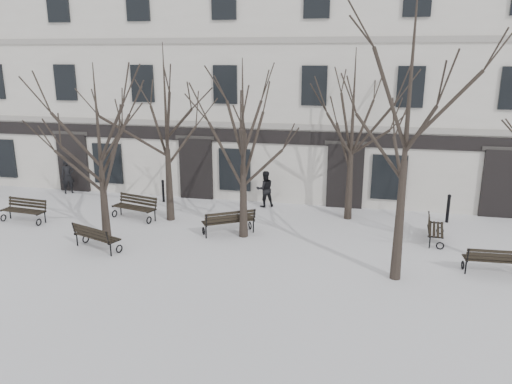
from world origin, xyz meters
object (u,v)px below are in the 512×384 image
(tree_1, at_px, (98,133))
(bench_0, at_px, (24,210))
(tree_2, at_px, (409,97))
(bench_4, at_px, (229,221))
(bench_3, at_px, (135,206))
(bench_2, at_px, (495,260))
(bench_1, at_px, (96,236))
(bench_5, at_px, (434,228))

(tree_1, bearing_deg, bench_0, 163.89)
(tree_2, height_order, bench_4, tree_2)
(bench_3, bearing_deg, bench_0, -147.47)
(bench_2, bearing_deg, bench_1, 0.55)
(bench_0, xyz_separation_m, bench_3, (4.30, 1.34, 0.02))
(tree_1, distance_m, bench_5, 12.65)
(bench_1, relative_size, bench_3, 0.95)
(bench_1, relative_size, bench_5, 1.08)
(bench_2, bearing_deg, bench_5, -63.86)
(tree_1, distance_m, tree_2, 10.50)
(bench_0, height_order, bench_1, bench_0)
(tree_2, distance_m, bench_4, 8.31)
(tree_2, bearing_deg, bench_4, 156.07)
(tree_2, distance_m, bench_5, 6.44)
(bench_1, height_order, bench_3, bench_3)
(bench_3, height_order, bench_5, bench_3)
(tree_1, bearing_deg, tree_2, -5.93)
(tree_1, distance_m, bench_1, 3.64)
(bench_0, xyz_separation_m, bench_5, (16.27, 1.31, -0.04))
(bench_5, bearing_deg, bench_1, 113.68)
(tree_1, distance_m, bench_3, 4.36)
(bench_0, distance_m, bench_5, 16.32)
(bench_2, relative_size, bench_5, 1.02)
(bench_0, relative_size, bench_1, 1.00)
(bench_2, xyz_separation_m, bench_5, (-1.50, 2.69, -0.02))
(bench_0, distance_m, bench_2, 17.82)
(tree_1, relative_size, bench_1, 3.28)
(bench_3, height_order, bench_4, bench_4)
(tree_1, xyz_separation_m, bench_3, (-0.10, 2.61, -3.49))
(bench_4, bearing_deg, tree_1, -11.33)
(tree_1, height_order, bench_3, tree_1)
(bench_3, relative_size, bench_5, 1.13)
(tree_2, bearing_deg, bench_3, 160.54)
(tree_2, xyz_separation_m, bench_4, (-6.07, 2.69, -5.01))
(bench_0, height_order, bench_2, bench_0)
(bench_3, bearing_deg, tree_2, -4.28)
(bench_1, bearing_deg, tree_2, -160.31)
(bench_1, xyz_separation_m, bench_2, (13.28, 0.83, -0.01))
(tree_1, relative_size, bench_3, 3.13)
(tree_2, bearing_deg, bench_0, 170.96)
(bench_2, height_order, bench_4, bench_4)
(bench_2, height_order, bench_5, bench_2)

